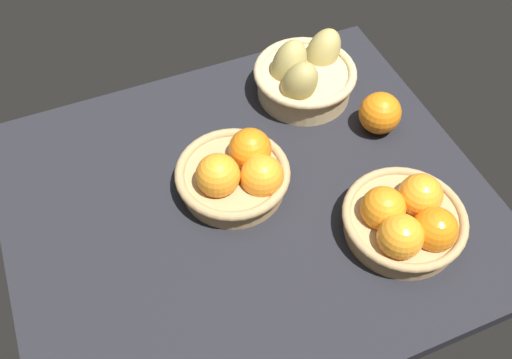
{
  "coord_description": "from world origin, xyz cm",
  "views": [
    {
      "loc": [
        -21.69,
        -56.11,
        86.6
      ],
      "look_at": [
        1.93,
        0.65,
        7.0
      ],
      "focal_mm": 40.46,
      "sensor_mm": 36.0,
      "label": 1
    }
  ],
  "objects_px": {
    "basket_far_right_pears": "(304,76)",
    "basket_center": "(237,173)",
    "basket_near_right": "(406,220)",
    "loose_orange_front_gap": "(380,113)"
  },
  "relations": [
    {
      "from": "basket_near_right",
      "to": "basket_center",
      "type": "relative_size",
      "value": 1.02
    },
    {
      "from": "loose_orange_front_gap",
      "to": "basket_center",
      "type": "bearing_deg",
      "value": -174.26
    },
    {
      "from": "basket_near_right",
      "to": "basket_center",
      "type": "xyz_separation_m",
      "value": [
        -0.22,
        0.2,
        -0.0
      ]
    },
    {
      "from": "basket_near_right",
      "to": "loose_orange_front_gap",
      "type": "xyz_separation_m",
      "value": [
        0.08,
        0.23,
        0.0
      ]
    },
    {
      "from": "basket_far_right_pears",
      "to": "loose_orange_front_gap",
      "type": "xyz_separation_m",
      "value": [
        0.09,
        -0.14,
        -0.01
      ]
    },
    {
      "from": "basket_far_right_pears",
      "to": "basket_center",
      "type": "bearing_deg",
      "value": -140.75
    },
    {
      "from": "basket_far_right_pears",
      "to": "basket_center",
      "type": "relative_size",
      "value": 1.05
    },
    {
      "from": "basket_far_right_pears",
      "to": "basket_center",
      "type": "height_order",
      "value": "basket_far_right_pears"
    },
    {
      "from": "basket_near_right",
      "to": "basket_far_right_pears",
      "type": "height_order",
      "value": "basket_far_right_pears"
    },
    {
      "from": "basket_near_right",
      "to": "basket_center",
      "type": "height_order",
      "value": "basket_center"
    }
  ]
}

